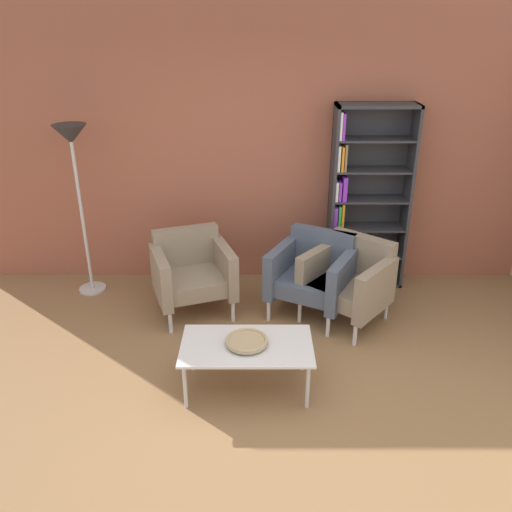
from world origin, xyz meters
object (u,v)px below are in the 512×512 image
armchair_by_bookshelf (190,271)px  armchair_near_window (312,273)px  bookshelf_tall (361,200)px  decorative_bowl (245,341)px  coffee_table_low (245,348)px  armchair_spare_guest (348,279)px  floor_lamp_torchiere (71,155)px

armchair_by_bookshelf → armchair_near_window: same height
bookshelf_tall → decorative_bowl: (-1.16, -1.82, -0.50)m
decorative_bowl → armchair_by_bookshelf: (-0.55, 1.22, -0.02)m
bookshelf_tall → armchair_near_window: size_ratio=2.05×
decorative_bowl → armchair_near_window: bearing=62.3°
coffee_table_low → armchair_near_window: armchair_near_window is taller
decorative_bowl → armchair_spare_guest: bearing=48.1°
armchair_spare_guest → floor_lamp_torchiere: (-2.61, 0.56, 1.03)m
coffee_table_low → armchair_spare_guest: (0.94, 1.05, 0.05)m
coffee_table_low → armchair_near_window: bearing=62.3°
armchair_by_bookshelf → bookshelf_tall: bearing=-0.1°
armchair_spare_guest → floor_lamp_torchiere: 2.87m
coffee_table_low → floor_lamp_torchiere: floor_lamp_torchiere is taller
decorative_bowl → floor_lamp_torchiere: 2.53m
armchair_near_window → coffee_table_low: bearing=-90.3°
coffee_table_low → armchair_by_bookshelf: 1.34m
bookshelf_tall → decorative_bowl: size_ratio=5.94×
armchair_near_window → decorative_bowl: bearing=-90.3°
bookshelf_tall → armchair_spare_guest: bookshelf_tall is taller
armchair_by_bookshelf → floor_lamp_torchiere: floor_lamp_torchiere is taller
coffee_table_low → floor_lamp_torchiere: size_ratio=0.57×
armchair_spare_guest → coffee_table_low: bearing=-91.8°
armchair_near_window → armchair_spare_guest: bearing=5.9°
decorative_bowl → armchair_near_window: armchair_near_window is taller
bookshelf_tall → coffee_table_low: bearing=-122.6°
armchair_near_window → armchair_by_bookshelf: bearing=-154.6°
decorative_bowl → armchair_by_bookshelf: size_ratio=0.36×
armchair_by_bookshelf → armchair_spare_guest: bearing=-25.9°
coffee_table_low → armchair_near_window: (0.62, 1.18, 0.05)m
decorative_bowl → armchair_by_bookshelf: bearing=114.2°
armchair_by_bookshelf → armchair_spare_guest: (1.49, -0.17, 0.00)m
armchair_spare_guest → armchair_by_bookshelf: bearing=-146.4°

